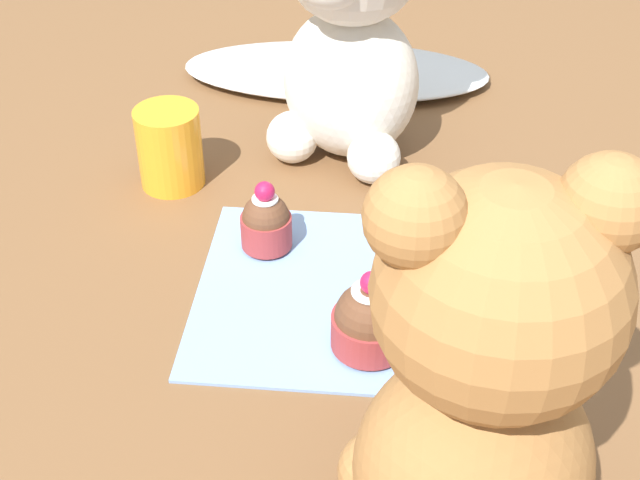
% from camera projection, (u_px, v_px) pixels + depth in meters
% --- Properties ---
extents(ground_plane, '(4.00, 4.00, 0.00)m').
position_uv_depth(ground_plane, '(320.00, 293.00, 0.74)').
color(ground_plane, brown).
extents(knitted_placemat, '(0.20, 0.23, 0.01)m').
position_uv_depth(knitted_placemat, '(320.00, 291.00, 0.74)').
color(knitted_placemat, '#7A9ED1').
rests_on(knitted_placemat, ground_plane).
extents(tulle_cloth, '(0.36, 0.15, 0.02)m').
position_uv_depth(tulle_cloth, '(336.00, 71.00, 1.04)').
color(tulle_cloth, white).
rests_on(tulle_cloth, ground_plane).
extents(teddy_bear_cream, '(0.17, 0.17, 0.29)m').
position_uv_depth(teddy_bear_cream, '(350.00, 21.00, 0.84)').
color(teddy_bear_cream, silver).
rests_on(teddy_bear_cream, ground_plane).
extents(teddy_bear_tan, '(0.16, 0.16, 0.28)m').
position_uv_depth(teddy_bear_tan, '(481.00, 390.00, 0.47)').
color(teddy_bear_tan, '#A3703D').
rests_on(teddy_bear_tan, ground_plane).
extents(cupcake_near_cream_bear, '(0.05, 0.05, 0.06)m').
position_uv_depth(cupcake_near_cream_bear, '(266.00, 222.00, 0.77)').
color(cupcake_near_cream_bear, '#993333').
rests_on(cupcake_near_cream_bear, knitted_placemat).
extents(cupcake_near_tan_bear, '(0.06, 0.06, 0.07)m').
position_uv_depth(cupcake_near_tan_bear, '(370.00, 321.00, 0.67)').
color(cupcake_near_tan_bear, '#993333').
rests_on(cupcake_near_tan_bear, knitted_placemat).
extents(juice_glass, '(0.06, 0.06, 0.08)m').
position_uv_depth(juice_glass, '(170.00, 148.00, 0.85)').
color(juice_glass, orange).
rests_on(juice_glass, ground_plane).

